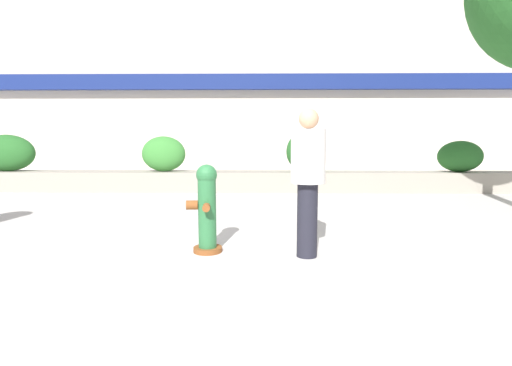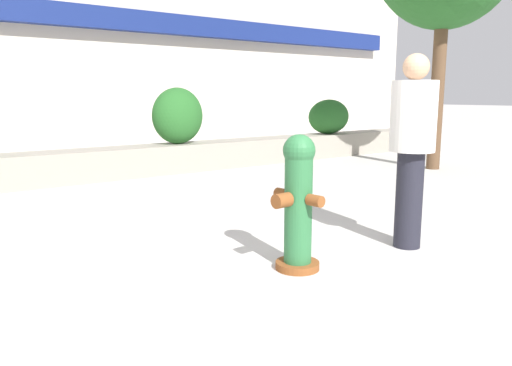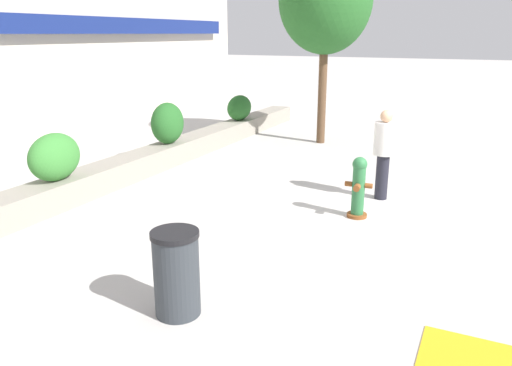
{
  "view_description": "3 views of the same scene",
  "coord_description": "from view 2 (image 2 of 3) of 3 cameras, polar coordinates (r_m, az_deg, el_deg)",
  "views": [
    {
      "loc": [
        0.72,
        -3.93,
        1.45
      ],
      "look_at": [
        0.62,
        1.62,
        0.76
      ],
      "focal_mm": 28.0,
      "sensor_mm": 36.0,
      "label": 1
    },
    {
      "loc": [
        -2.53,
        -2.02,
        1.38
      ],
      "look_at": [
        0.76,
        2.33,
        0.41
      ],
      "focal_mm": 35.0,
      "sensor_mm": 36.0,
      "label": 2
    },
    {
      "loc": [
        -8.16,
        -1.1,
        3.1
      ],
      "look_at": [
        -0.69,
        2.45,
        0.61
      ],
      "focal_mm": 35.0,
      "sensor_mm": 36.0,
      "label": 3
    }
  ],
  "objects": [
    {
      "name": "hedge_bush_2",
      "position": [
        9.11,
        -8.95,
        7.59
      ],
      "size": [
        0.95,
        0.7,
        1.0
      ],
      "primitive_type": "ellipsoid",
      "color": "#235B23",
      "rests_on": "planter_wall_low"
    },
    {
      "name": "ground_plane",
      "position": [
        3.52,
        13.53,
        -13.3
      ],
      "size": [
        120.0,
        120.0,
        0.0
      ],
      "primitive_type": "plane",
      "color": "#BCB7B2"
    },
    {
      "name": "hedge_bush_3",
      "position": [
        11.42,
        8.33,
        7.51
      ],
      "size": [
        1.12,
        0.61,
        0.77
      ],
      "primitive_type": "ellipsoid",
      "color": "#235B23",
      "rests_on": "planter_wall_low"
    },
    {
      "name": "planter_wall_low",
      "position": [
        8.48,
        -19.4,
        1.87
      ],
      "size": [
        18.0,
        0.7,
        0.5
      ],
      "primitive_type": "cube",
      "color": "gray",
      "rests_on": "ground"
    },
    {
      "name": "pedestrian",
      "position": [
        4.65,
        17.42,
        4.78
      ],
      "size": [
        0.46,
        0.46,
        1.73
      ],
      "color": "black",
      "rests_on": "ground"
    },
    {
      "name": "fire_hydrant",
      "position": [
        3.92,
        4.81,
        -2.14
      ],
      "size": [
        0.45,
        0.48,
        1.08
      ],
      "color": "brown",
      "rests_on": "ground"
    }
  ]
}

